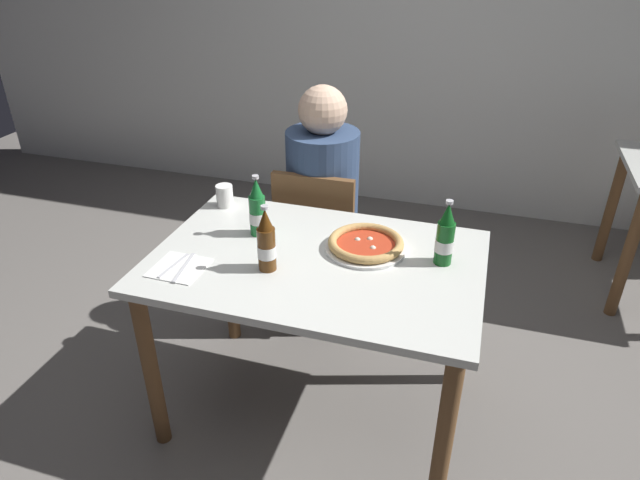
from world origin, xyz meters
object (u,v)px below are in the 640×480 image
Objects in this scene: beer_bottle_right at (266,243)px; paper_cup at (225,196)px; dining_table_main at (316,284)px; diner_seated at (322,214)px; beer_bottle_left at (257,210)px; beer_bottle_center at (445,237)px; chair_behind_table at (320,238)px; napkin_with_cutlery at (179,267)px; pizza_margherita_near at (366,244)px.

beer_bottle_right is 0.56m from paper_cup.
dining_table_main is 0.99× the size of diner_seated.
beer_bottle_left and beer_bottle_center have the same top height.
beer_bottle_left and beer_bottle_right have the same top height.
chair_behind_table is 4.47× the size of napkin_with_cutlery.
chair_behind_table is 0.88m from beer_bottle_center.
chair_behind_table is at bearing 78.96° from beer_bottle_left.
beer_bottle_center reaches higher than dining_table_main.
beer_bottle_right is at bearing -140.77° from dining_table_main.
beer_bottle_right is at bearing 16.49° from napkin_with_cutlery.
beer_bottle_center is (0.71, -0.01, 0.00)m from beer_bottle_left.
dining_table_main is 0.61m from paper_cup.
diner_seated is at bearing 92.45° from beer_bottle_right.
beer_bottle_right is (-0.30, -0.23, 0.08)m from pizza_margherita_near.
diner_seated is at bearing 72.77° from napkin_with_cutlery.
napkin_with_cutlery is (-0.60, -0.32, -0.02)m from pizza_margherita_near.
pizza_margherita_near is at bearing 177.57° from beer_bottle_center.
beer_bottle_right is 1.30× the size of napkin_with_cutlery.
beer_bottle_left is 0.31m from paper_cup.
beer_bottle_left is at bearing -179.13° from pizza_margherita_near.
diner_seated is at bearing 121.61° from pizza_margherita_near.
napkin_with_cutlery is (-0.27, -0.82, 0.27)m from chair_behind_table.
beer_bottle_left is at bearing -99.95° from diner_seated.
diner_seated reaches higher than napkin_with_cutlery.
napkin_with_cutlery is (-0.30, -0.09, -0.10)m from beer_bottle_right.
dining_table_main is 0.65m from chair_behind_table.
dining_table_main is at bearing -30.83° from paper_cup.
beer_bottle_right is 0.33m from napkin_with_cutlery.
paper_cup is at bearing -132.71° from diner_seated.
beer_bottle_center reaches higher than chair_behind_table.
diner_seated is 0.87m from beer_bottle_center.
beer_bottle_left is at bearing 61.51° from napkin_with_cutlery.
diner_seated is 4.89× the size of beer_bottle_right.
beer_bottle_center is 1.00× the size of beer_bottle_right.
chair_behind_table is 0.66m from pizza_margherita_near.
chair_behind_table is at bearing -88.84° from diner_seated.
dining_table_main is at bearing 105.13° from chair_behind_table.
beer_bottle_center is at bearing 13.56° from dining_table_main.
chair_behind_table is 0.90m from napkin_with_cutlery.
beer_bottle_right is at bearing -48.98° from paper_cup.
diner_seated reaches higher than beer_bottle_left.
napkin_with_cutlery is at bearing 70.87° from chair_behind_table.
diner_seated is (-0.00, 0.05, 0.10)m from chair_behind_table.
paper_cup is at bearing 131.02° from beer_bottle_right.
beer_bottle_left is 1.00× the size of beer_bottle_right.
beer_bottle_center and beer_bottle_right have the same top height.
diner_seated is 0.82m from beer_bottle_right.
paper_cup is (-0.33, -0.36, 0.21)m from diner_seated.
pizza_margherita_near is (0.33, -0.49, 0.29)m from chair_behind_table.
napkin_with_cutlery is (-0.17, -0.32, -0.10)m from beer_bottle_left.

